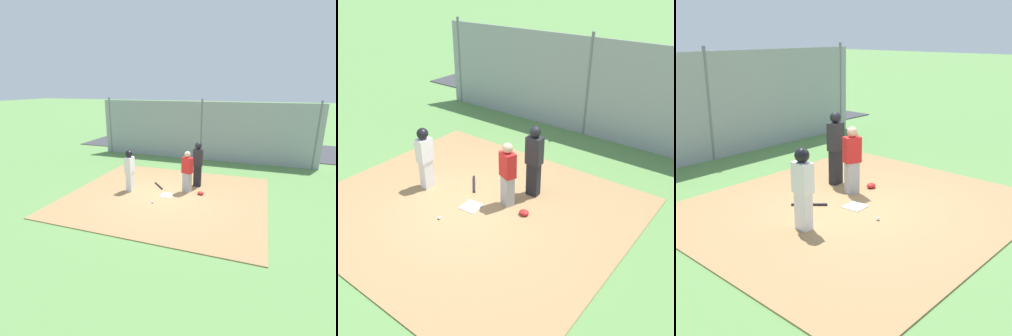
# 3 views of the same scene
# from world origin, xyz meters

# --- Properties ---
(ground_plane) EXTENTS (140.00, 140.00, 0.00)m
(ground_plane) POSITION_xyz_m (0.00, 0.00, 0.00)
(ground_plane) COLOR #5B8947
(dirt_infield) EXTENTS (7.20, 6.40, 0.03)m
(dirt_infield) POSITION_xyz_m (0.00, 0.00, 0.01)
(dirt_infield) COLOR #9E774C
(dirt_infield) RESTS_ON ground_plane
(home_plate) EXTENTS (0.47, 0.47, 0.02)m
(home_plate) POSITION_xyz_m (0.00, 0.00, 0.04)
(home_plate) COLOR white
(home_plate) RESTS_ON dirt_infield
(catcher) EXTENTS (0.45, 0.38, 1.62)m
(catcher) POSITION_xyz_m (-0.61, -0.64, 0.87)
(catcher) COLOR #9E9EA3
(catcher) RESTS_ON dirt_infield
(umpire) EXTENTS (0.40, 0.29, 1.84)m
(umpire) POSITION_xyz_m (-0.85, -1.38, 1.01)
(umpire) COLOR black
(umpire) RESTS_ON dirt_infield
(runner) EXTENTS (0.29, 0.38, 1.64)m
(runner) POSITION_xyz_m (1.52, -0.01, 0.97)
(runner) COLOR silver
(runner) RESTS_ON dirt_infield
(baseball_bat) EXTENTS (0.58, 0.63, 0.06)m
(baseball_bat) POSITION_xyz_m (0.63, -0.81, 0.06)
(baseball_bat) COLOR black
(baseball_bat) RESTS_ON dirt_infield
(catcher_mask) EXTENTS (0.24, 0.20, 0.12)m
(catcher_mask) POSITION_xyz_m (-1.19, -0.51, 0.09)
(catcher_mask) COLOR red
(catcher_mask) RESTS_ON dirt_infield
(baseball) EXTENTS (0.07, 0.07, 0.07)m
(baseball) POSITION_xyz_m (0.23, 0.81, 0.07)
(baseball) COLOR white
(baseball) RESTS_ON dirt_infield
(backstop_fence) EXTENTS (12.00, 0.10, 3.35)m
(backstop_fence) POSITION_xyz_m (0.00, -5.70, 1.60)
(backstop_fence) COLOR #93999E
(backstop_fence) RESTS_ON ground_plane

